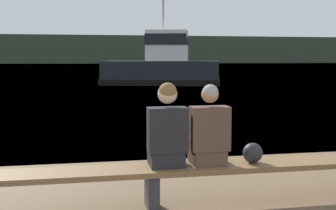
{
  "coord_description": "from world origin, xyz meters",
  "views": [
    {
      "loc": [
        -0.34,
        -1.16,
        1.68
      ],
      "look_at": [
        1.07,
        6.34,
        0.82
      ],
      "focal_mm": 45.0,
      "sensor_mm": 36.0,
      "label": 1
    }
  ],
  "objects_px": {
    "bench_main": "(152,174)",
    "person_left": "(167,131)",
    "person_right": "(209,132)",
    "shopping_bag": "(253,153)",
    "tugboat_red": "(163,67)"
  },
  "relations": [
    {
      "from": "bench_main",
      "to": "person_right",
      "type": "height_order",
      "value": "person_right"
    },
    {
      "from": "shopping_bag",
      "to": "tugboat_red",
      "type": "distance_m",
      "value": 21.92
    },
    {
      "from": "person_right",
      "to": "bench_main",
      "type": "bearing_deg",
      "value": -179.54
    },
    {
      "from": "person_left",
      "to": "shopping_bag",
      "type": "distance_m",
      "value": 1.05
    },
    {
      "from": "bench_main",
      "to": "person_right",
      "type": "bearing_deg",
      "value": 0.46
    },
    {
      "from": "bench_main",
      "to": "person_left",
      "type": "bearing_deg",
      "value": 1.1
    },
    {
      "from": "bench_main",
      "to": "tugboat_red",
      "type": "xyz_separation_m",
      "value": [
        3.92,
        21.74,
        0.67
      ]
    },
    {
      "from": "person_left",
      "to": "tugboat_red",
      "type": "xyz_separation_m",
      "value": [
        3.75,
        21.74,
        0.18
      ]
    },
    {
      "from": "person_left",
      "to": "tugboat_red",
      "type": "relative_size",
      "value": 0.12
    },
    {
      "from": "person_right",
      "to": "shopping_bag",
      "type": "xyz_separation_m",
      "value": [
        0.53,
        -0.0,
        -0.27
      ]
    },
    {
      "from": "person_right",
      "to": "shopping_bag",
      "type": "height_order",
      "value": "person_right"
    },
    {
      "from": "bench_main",
      "to": "shopping_bag",
      "type": "bearing_deg",
      "value": 0.03
    },
    {
      "from": "shopping_bag",
      "to": "tugboat_red",
      "type": "bearing_deg",
      "value": 82.82
    },
    {
      "from": "person_left",
      "to": "shopping_bag",
      "type": "height_order",
      "value": "person_left"
    },
    {
      "from": "bench_main",
      "to": "tugboat_red",
      "type": "bearing_deg",
      "value": 79.78
    }
  ]
}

